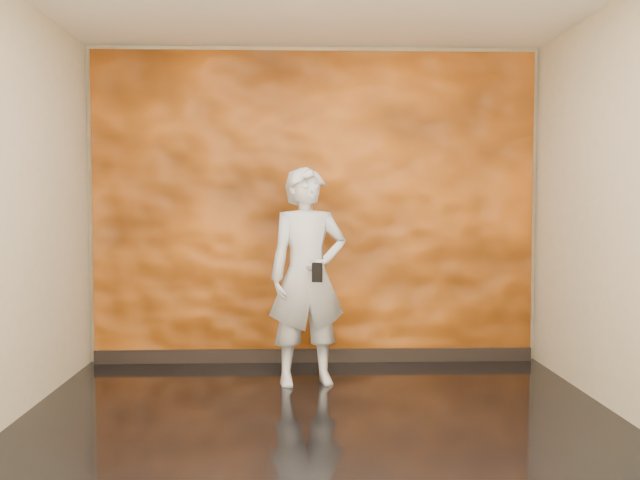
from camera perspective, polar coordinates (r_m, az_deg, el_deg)
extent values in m
cube|color=black|center=(4.60, 0.18, -15.08)|extent=(4.00, 4.00, 0.01)
cube|color=#B7A98E|center=(6.38, -0.46, 2.79)|extent=(4.00, 0.02, 2.80)
cube|color=#B7A98E|center=(2.38, 1.92, 2.43)|extent=(4.00, 0.02, 2.80)
cube|color=orange|center=(6.34, -0.45, 2.61)|extent=(3.90, 0.06, 2.75)
cube|color=black|center=(6.44, -0.44, -9.22)|extent=(3.90, 0.04, 0.12)
imported|color=#9DA1AD|center=(5.57, -1.00, -2.91)|extent=(0.69, 0.53, 1.70)
cube|color=black|center=(5.33, -0.23, -2.61)|extent=(0.08, 0.04, 0.15)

